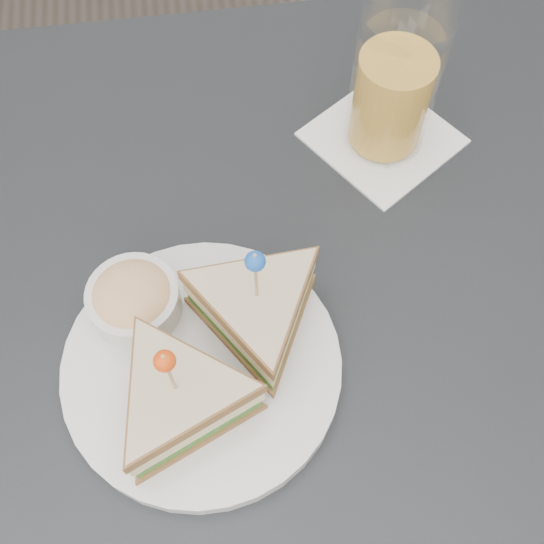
{
  "coord_description": "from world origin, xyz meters",
  "views": [
    {
      "loc": [
        -0.03,
        -0.27,
        1.32
      ],
      "look_at": [
        0.01,
        0.01,
        0.8
      ],
      "focal_mm": 45.0,
      "sensor_mm": 36.0,
      "label": 1
    }
  ],
  "objects": [
    {
      "name": "drink_set",
      "position": [
        0.15,
        0.18,
        0.83
      ],
      "size": [
        0.18,
        0.18,
        0.17
      ],
      "rotation": [
        0.0,
        0.0,
        0.59
      ],
      "color": "white",
      "rests_on": "table"
    },
    {
      "name": "table",
      "position": [
        0.0,
        0.0,
        0.67
      ],
      "size": [
        0.8,
        0.8,
        0.75
      ],
      "color": "black",
      "rests_on": "ground"
    },
    {
      "name": "ground_plane",
      "position": [
        0.0,
        0.0,
        0.0
      ],
      "size": [
        3.5,
        3.5,
        0.0
      ],
      "primitive_type": "plane",
      "color": "#3F3833"
    },
    {
      "name": "plate_meal",
      "position": [
        -0.05,
        -0.05,
        0.79
      ],
      "size": [
        0.28,
        0.27,
        0.14
      ],
      "rotation": [
        0.0,
        0.0,
        -0.11
      ],
      "color": "silver",
      "rests_on": "table"
    }
  ]
}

